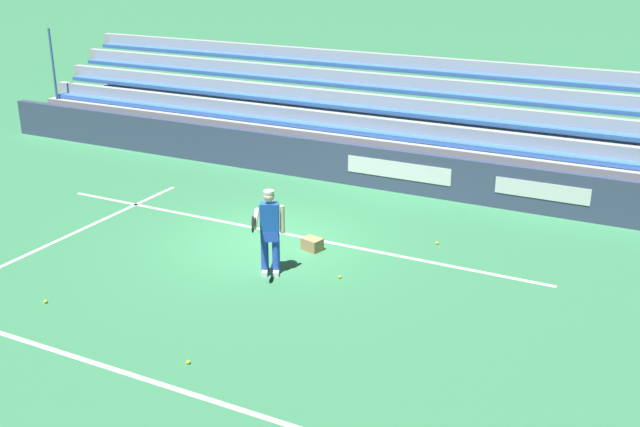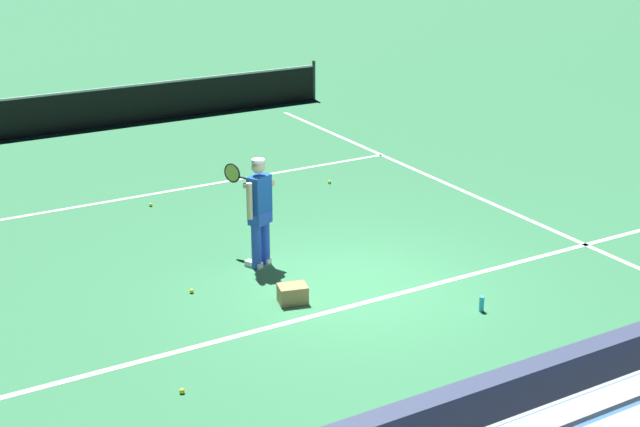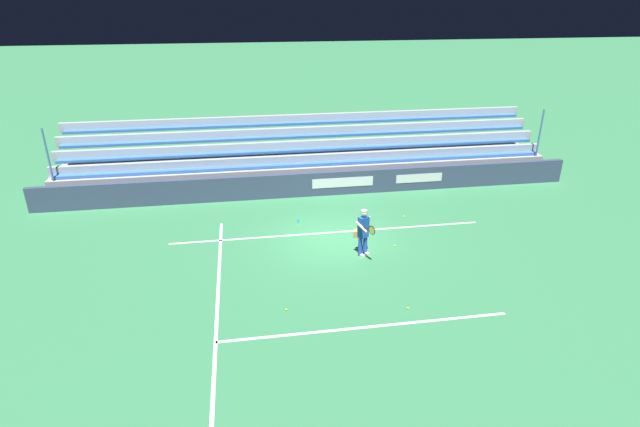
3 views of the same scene
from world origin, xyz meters
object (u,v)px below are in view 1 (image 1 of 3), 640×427
tennis_player (269,231)px  tennis_ball_far_right (340,277)px  ball_box_cardboard (312,244)px  tennis_ball_midcourt (437,243)px  tennis_ball_near_player (46,301)px  water_bottle (264,207)px  tennis_ball_toward_net (188,362)px

tennis_player → tennis_ball_far_right: 1.62m
ball_box_cardboard → tennis_ball_midcourt: ball_box_cardboard is taller
ball_box_cardboard → tennis_ball_near_player: size_ratio=6.06×
tennis_ball_far_right → tennis_ball_midcourt: (-1.14, -2.47, 0.00)m
tennis_player → tennis_ball_midcourt: bearing=-130.3°
ball_box_cardboard → tennis_ball_far_right: 1.50m
ball_box_cardboard → water_bottle: size_ratio=1.82×
ball_box_cardboard → water_bottle: bearing=-36.2°
tennis_ball_near_player → water_bottle: 5.99m
tennis_player → tennis_ball_toward_net: bearing=98.9°
ball_box_cardboard → tennis_ball_toward_net: size_ratio=6.06×
tennis_ball_near_player → water_bottle: size_ratio=0.30×
ball_box_cardboard → tennis_ball_toward_net: (-0.35, 4.84, -0.10)m
ball_box_cardboard → water_bottle: 2.63m
tennis_player → tennis_ball_toward_net: size_ratio=25.98×
tennis_ball_near_player → tennis_ball_toward_net: (-3.52, 0.50, 0.00)m
tennis_ball_midcourt → tennis_ball_near_player: bearing=46.9°
ball_box_cardboard → water_bottle: ball_box_cardboard is taller
ball_box_cardboard → tennis_ball_midcourt: size_ratio=6.06×
ball_box_cardboard → tennis_ball_toward_net: 4.85m
ball_box_cardboard → tennis_ball_near_player: (3.18, 4.34, -0.10)m
tennis_player → tennis_ball_near_player: 4.27m
tennis_ball_toward_net → tennis_ball_midcourt: bearing=-106.9°
tennis_ball_midcourt → tennis_ball_toward_net: same height
tennis_player → ball_box_cardboard: (-0.19, -1.41, -0.76)m
tennis_ball_near_player → water_bottle: (-1.05, -5.89, 0.08)m
ball_box_cardboard → tennis_ball_near_player: ball_box_cardboard is taller
tennis_player → tennis_ball_midcourt: (-2.44, -2.89, -0.86)m
ball_box_cardboard → tennis_ball_near_player: 5.38m
tennis_ball_far_right → tennis_ball_near_player: same height
ball_box_cardboard → tennis_ball_midcourt: 2.70m
tennis_player → tennis_ball_near_player: bearing=44.4°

